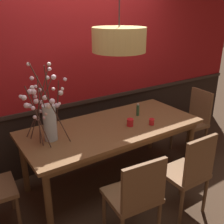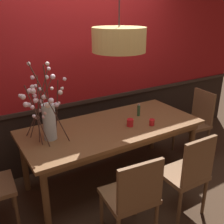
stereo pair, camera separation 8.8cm
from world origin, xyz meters
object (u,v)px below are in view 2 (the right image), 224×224
at_px(condiment_bottle, 139,110).
at_px(pendant_lamp, 119,40).
at_px(chair_near_side_right, 188,172).
at_px(chair_far_side_left, 61,123).
at_px(dining_table, 112,132).
at_px(chair_near_side_left, 133,195).
at_px(candle_holder_nearer_center, 152,122).
at_px(vase_with_blossoms, 47,116).
at_px(candle_holder_nearer_edge, 130,123).
at_px(chair_head_east_end, 196,119).

relative_size(condiment_bottle, pendant_lamp, 0.15).
distance_m(chair_near_side_right, chair_far_side_left, 1.94).
bearing_deg(pendant_lamp, dining_table, 131.38).
bearing_deg(chair_near_side_left, candle_holder_nearer_center, 41.32).
distance_m(chair_far_side_left, vase_with_blossoms, 1.08).
height_order(chair_far_side_left, pendant_lamp, pendant_lamp).
relative_size(dining_table, candle_holder_nearer_edge, 23.55).
distance_m(chair_head_east_end, candle_holder_nearer_center, 1.09).
relative_size(chair_near_side_right, vase_with_blossoms, 1.08).
relative_size(candle_holder_nearer_center, pendant_lamp, 0.07).
distance_m(dining_table, condiment_bottle, 0.49).
xyz_separation_m(vase_with_blossoms, candle_holder_nearer_center, (1.15, -0.31, -0.22)).
distance_m(chair_far_side_left, candle_holder_nearer_center, 1.38).
height_order(candle_holder_nearer_center, condiment_bottle, condiment_bottle).
relative_size(chair_near_side_right, condiment_bottle, 5.84).
xyz_separation_m(chair_near_side_left, chair_head_east_end, (1.77, 0.85, 0.03)).
bearing_deg(vase_with_blossoms, chair_near_side_left, -66.26).
distance_m(candle_holder_nearer_edge, condiment_bottle, 0.35).
bearing_deg(candle_holder_nearer_center, vase_with_blossoms, 164.86).
bearing_deg(chair_head_east_end, chair_far_side_left, 151.58).
height_order(vase_with_blossoms, candle_holder_nearer_center, vase_with_blossoms).
distance_m(vase_with_blossoms, candle_holder_nearer_center, 1.22).
bearing_deg(dining_table, candle_holder_nearer_edge, -36.12).
bearing_deg(condiment_bottle, pendant_lamp, -160.96).
xyz_separation_m(chair_far_side_left, pendant_lamp, (0.35, -0.97, 1.24)).
bearing_deg(chair_near_side_left, chair_head_east_end, 25.71).
bearing_deg(chair_far_side_left, chair_head_east_end, -28.42).
xyz_separation_m(chair_head_east_end, chair_far_side_left, (-1.75, 0.95, -0.01)).
relative_size(chair_near_side_left, pendant_lamp, 0.85).
xyz_separation_m(chair_near_side_right, chair_far_side_left, (-0.64, 1.83, 0.00)).
bearing_deg(pendant_lamp, chair_head_east_end, 1.02).
distance_m(chair_near_side_right, condiment_bottle, 1.06).
height_order(chair_head_east_end, candle_holder_nearer_edge, chair_head_east_end).
distance_m(chair_far_side_left, pendant_lamp, 1.61).
bearing_deg(dining_table, vase_with_blossoms, 174.39).
bearing_deg(vase_with_blossoms, chair_head_east_end, -2.74).
bearing_deg(pendant_lamp, vase_with_blossoms, 170.74).
height_order(chair_near_side_left, condiment_bottle, condiment_bottle).
distance_m(condiment_bottle, pendant_lamp, 1.01).
distance_m(dining_table, candle_holder_nearer_edge, 0.25).
distance_m(vase_with_blossoms, candle_holder_nearer_edge, 0.97).
height_order(chair_head_east_end, pendant_lamp, pendant_lamp).
height_order(dining_table, chair_near_side_left, chair_near_side_left).
xyz_separation_m(dining_table, pendant_lamp, (0.05, -0.06, 1.07)).
height_order(vase_with_blossoms, candle_holder_nearer_edge, vase_with_blossoms).
bearing_deg(chair_near_side_right, chair_near_side_left, 177.22).
bearing_deg(candle_holder_nearer_edge, dining_table, 143.88).
distance_m(candle_holder_nearer_edge, pendant_lamp, 0.96).
height_order(dining_table, candle_holder_nearer_center, candle_holder_nearer_center).
bearing_deg(chair_far_side_left, chair_near_side_left, -90.74).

